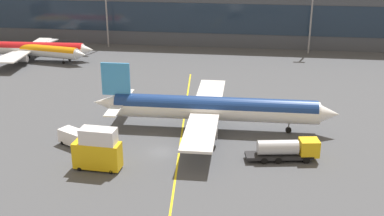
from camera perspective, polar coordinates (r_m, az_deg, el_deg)
The scene contains 11 objects.
ground_plane at distance 77.18m, azimuth -3.44°, elevation -5.07°, with size 700.00×700.00×0.00m, color #47494F.
apron_lead_in_line at distance 78.57m, azimuth -1.41°, elevation -4.55°, with size 0.30×80.00×0.01m, color yellow.
terminal_building at distance 148.72m, azimuth 1.21°, elevation 10.80°, with size 189.36×17.82×15.84m.
main_airliner at distance 83.81m, azimuth 2.43°, elevation -0.04°, with size 41.81×33.06×11.26m.
fuel_tanker at distance 75.18m, azimuth 10.89°, elevation -4.69°, with size 11.06×4.23×3.25m.
catering_lift at distance 71.96m, azimuth -10.80°, elevation -4.72°, with size 6.95×2.93×6.30m.
lavatory_truck at distance 80.78m, azimuth -13.32°, elevation -3.30°, with size 6.19×4.80×2.50m.
commuter_jet_far at distance 133.80m, azimuth -18.04°, elevation 6.55°, with size 32.71×25.86×9.05m.
commuter_jet_near at distance 133.89m, azimuth -18.53°, elevation 6.41°, with size 34.06×27.32×8.41m.
apron_light_mast_0 at distance 141.40m, azimuth -9.89°, elevation 12.18°, with size 2.80×0.50×22.61m.
apron_light_mast_1 at distance 136.20m, azimuth 13.62°, elevation 10.91°, with size 2.80×0.50×19.54m.
Camera 1 is at (13.56, -68.19, 33.52)m, focal length 46.37 mm.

